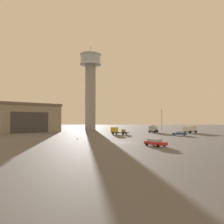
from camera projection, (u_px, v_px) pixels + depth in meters
ground_plane at (123, 142)px, 51.69m from camera, size 400.00×400.00×0.00m
control_tower at (90, 83)px, 119.03m from camera, size 10.91×10.91×42.97m
hangar at (23, 118)px, 97.62m from camera, size 32.26×30.86×11.90m
truck_flatbed_yellow at (117, 131)px, 79.73m from camera, size 6.34×5.18×2.52m
truck_fuel_tanker_silver at (154, 128)px, 93.13m from camera, size 4.59×6.02×2.96m
truck_box_white at (190, 129)px, 89.58m from camera, size 6.45×5.81×2.80m
car_blue at (179, 133)px, 74.31m from camera, size 4.88×2.98×1.37m
car_red at (155, 142)px, 43.92m from camera, size 3.96×4.80×1.37m
light_post_west at (162, 118)px, 105.07m from camera, size 0.44×0.44×10.03m
traffic_cone_near_left at (77, 138)px, 60.80m from camera, size 0.36×0.36×0.55m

